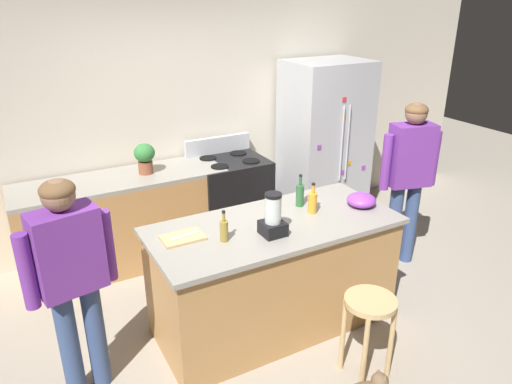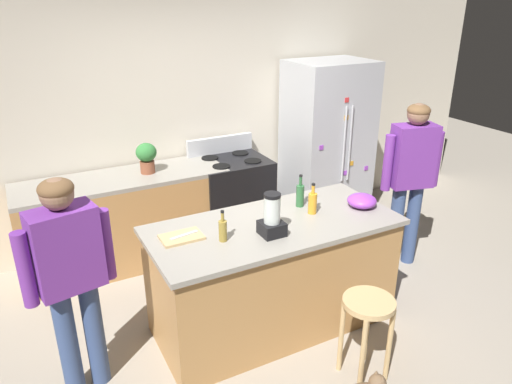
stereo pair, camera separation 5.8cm
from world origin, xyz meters
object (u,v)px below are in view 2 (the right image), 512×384
object	(u,v)px
kitchen_island	(273,275)
blender_appliance	(272,218)
bottle_soda	(313,202)
bottle_vinegar	(223,230)
mixing_bowl	(362,201)
bar_stool	(367,317)
chef_knife	(184,235)
person_by_island_left	(70,270)
potted_plant	(147,156)
bottle_olive_oil	(300,195)
refrigerator	(327,144)
cutting_board	(182,237)
stove_range	(232,199)
person_by_sink_right	(411,171)

from	to	relation	value
kitchen_island	blender_appliance	xyz separation A→B (m)	(-0.11, -0.15, 0.60)
blender_appliance	bottle_soda	xyz separation A→B (m)	(0.47, 0.17, -0.04)
bottle_vinegar	bottle_soda	world-z (taller)	bottle_soda
bottle_vinegar	mixing_bowl	xyz separation A→B (m)	(1.25, 0.00, -0.03)
bar_stool	bottle_soda	world-z (taller)	bottle_soda
bottle_soda	chef_knife	distance (m)	1.06
person_by_island_left	chef_knife	size ratio (longest dim) A/B	7.12
mixing_bowl	chef_knife	xyz separation A→B (m)	(-1.48, 0.17, -0.03)
potted_plant	blender_appliance	xyz separation A→B (m)	(0.44, -1.70, -0.04)
mixing_bowl	potted_plant	bearing A→B (deg)	129.51
person_by_island_left	bottle_olive_oil	size ratio (longest dim) A/B	5.68
refrigerator	bar_stool	distance (m)	2.69
kitchen_island	bottle_vinegar	xyz separation A→B (m)	(-0.46, -0.07, 0.55)
potted_plant	bottle_soda	bearing A→B (deg)	-59.42
person_by_island_left	bottle_vinegar	world-z (taller)	person_by_island_left
potted_plant	refrigerator	bearing A→B (deg)	-1.37
refrigerator	cutting_board	xyz separation A→B (m)	(-2.27, -1.40, -0.00)
kitchen_island	chef_knife	bearing A→B (deg)	171.92
person_by_island_left	chef_knife	world-z (taller)	person_by_island_left
cutting_board	refrigerator	bearing A→B (deg)	31.66
bottle_olive_oil	cutting_board	bearing A→B (deg)	-175.45
refrigerator	bar_stool	world-z (taller)	refrigerator
cutting_board	person_by_island_left	bearing A→B (deg)	-172.40
cutting_board	blender_appliance	bearing A→B (deg)	-22.35
bottle_vinegar	bottle_soda	size ratio (longest dim) A/B	0.92
bar_stool	bottle_olive_oil	size ratio (longest dim) A/B	2.33
kitchen_island	mixing_bowl	distance (m)	0.95
bar_stool	chef_knife	bearing A→B (deg)	136.60
mixing_bowl	cutting_board	bearing A→B (deg)	173.70
kitchen_island	bottle_soda	distance (m)	0.66
person_by_island_left	mixing_bowl	world-z (taller)	person_by_island_left
potted_plant	mixing_bowl	bearing A→B (deg)	-50.49
bottle_olive_oil	potted_plant	bearing A→B (deg)	123.08
bottle_olive_oil	bottle_vinegar	bearing A→B (deg)	-162.60
bar_stool	potted_plant	size ratio (longest dim) A/B	2.14
chef_knife	kitchen_island	bearing A→B (deg)	-18.27
refrigerator	bottle_olive_oil	bearing A→B (deg)	-132.63
person_by_island_left	stove_range	bearing A→B (deg)	39.79
stove_range	person_by_island_left	distance (m)	2.44
person_by_island_left	bottle_olive_oil	xyz separation A→B (m)	(1.84, 0.19, 0.08)
blender_appliance	bottle_olive_oil	world-z (taller)	blender_appliance
person_by_island_left	mixing_bowl	size ratio (longest dim) A/B	6.53
person_by_sink_right	kitchen_island	bearing A→B (deg)	-171.41
person_by_sink_right	bottle_soda	xyz separation A→B (m)	(-1.28, -0.23, 0.03)
potted_plant	bottle_olive_oil	distance (m)	1.63
bar_stool	refrigerator	bearing A→B (deg)	61.05
kitchen_island	person_by_island_left	world-z (taller)	person_by_island_left
person_by_sink_right	bottle_vinegar	distance (m)	2.12
chef_knife	potted_plant	bearing A→B (deg)	73.93
person_by_island_left	potted_plant	size ratio (longest dim) A/B	5.22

